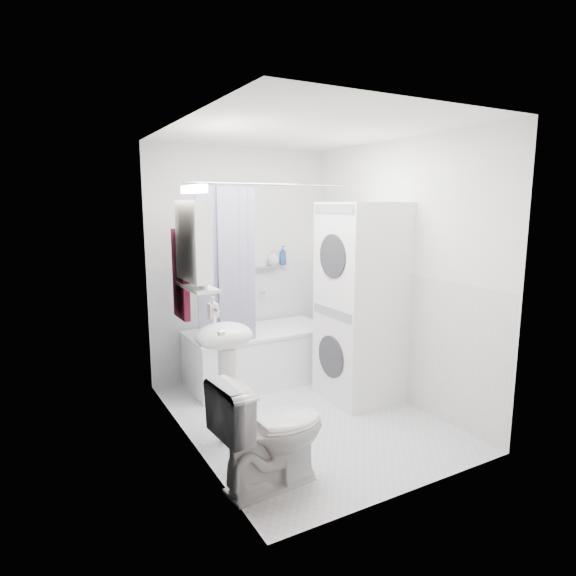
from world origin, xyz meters
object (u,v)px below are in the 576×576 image
sink (225,354)px  toilet (271,432)px  bathtub (259,353)px  washer_dryer (361,303)px

sink → toilet: 0.76m
toilet → bathtub: bearing=-27.7°
sink → toilet: size_ratio=1.38×
bathtub → sink: sink is taller
bathtub → washer_dryer: bearing=-51.1°
bathtub → sink: bearing=-126.8°
sink → toilet: sink is taller
bathtub → toilet: toilet is taller
bathtub → washer_dryer: (0.66, -0.82, 0.61)m
washer_dryer → toilet: washer_dryer is taller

